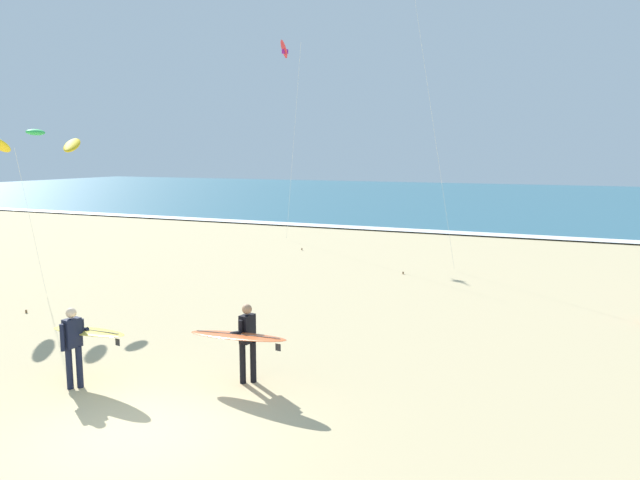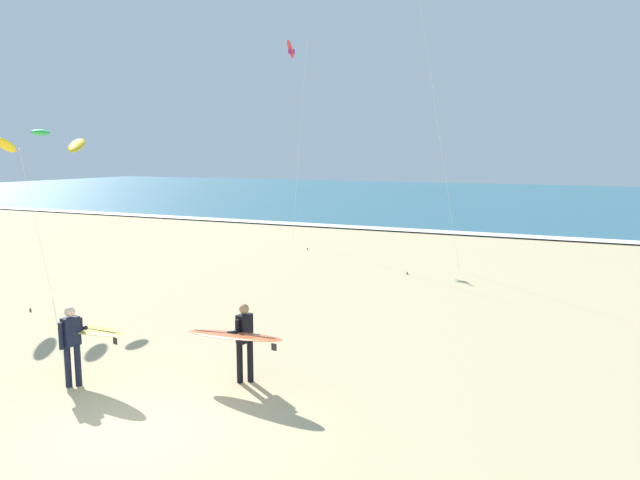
{
  "view_description": "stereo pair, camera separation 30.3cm",
  "coord_description": "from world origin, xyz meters",
  "px_view_note": "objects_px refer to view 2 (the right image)",
  "views": [
    {
      "loc": [
        6.86,
        -7.74,
        4.83
      ],
      "look_at": [
        0.64,
        6.51,
        2.56
      ],
      "focal_mm": 33.75,
      "sensor_mm": 36.0,
      "label": 1
    },
    {
      "loc": [
        7.14,
        -7.62,
        4.83
      ],
      "look_at": [
        0.64,
        6.51,
        2.56
      ],
      "focal_mm": 33.75,
      "sensor_mm": 36.0,
      "label": 2
    }
  ],
  "objects_px": {
    "surfer_lead": "(239,336)",
    "kite_arc_emerald_high": "(41,141)",
    "kite_delta_scarlet_mid": "(292,50)",
    "surfer_trailing": "(79,335)"
  },
  "relations": [
    {
      "from": "surfer_trailing",
      "to": "surfer_lead",
      "type": "bearing_deg",
      "value": 23.46
    },
    {
      "from": "surfer_trailing",
      "to": "kite_arc_emerald_high",
      "type": "distance_m",
      "value": 9.85
    },
    {
      "from": "kite_arc_emerald_high",
      "to": "surfer_trailing",
      "type": "bearing_deg",
      "value": -37.63
    },
    {
      "from": "surfer_trailing",
      "to": "kite_arc_emerald_high",
      "type": "xyz_separation_m",
      "value": [
        -7.07,
        5.45,
        4.15
      ]
    },
    {
      "from": "kite_delta_scarlet_mid",
      "to": "kite_arc_emerald_high",
      "type": "relative_size",
      "value": 1.93
    },
    {
      "from": "surfer_trailing",
      "to": "kite_arc_emerald_high",
      "type": "relative_size",
      "value": 0.41
    },
    {
      "from": "surfer_trailing",
      "to": "kite_delta_scarlet_mid",
      "type": "relative_size",
      "value": 0.21
    },
    {
      "from": "surfer_lead",
      "to": "kite_delta_scarlet_mid",
      "type": "relative_size",
      "value": 0.23
    },
    {
      "from": "kite_delta_scarlet_mid",
      "to": "kite_arc_emerald_high",
      "type": "xyz_separation_m",
      "value": [
        -1.47,
        -15.14,
        -5.04
      ]
    },
    {
      "from": "surfer_lead",
      "to": "kite_arc_emerald_high",
      "type": "relative_size",
      "value": 0.45
    }
  ]
}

